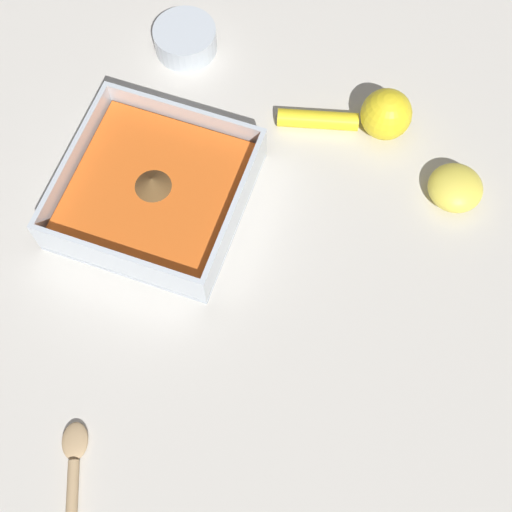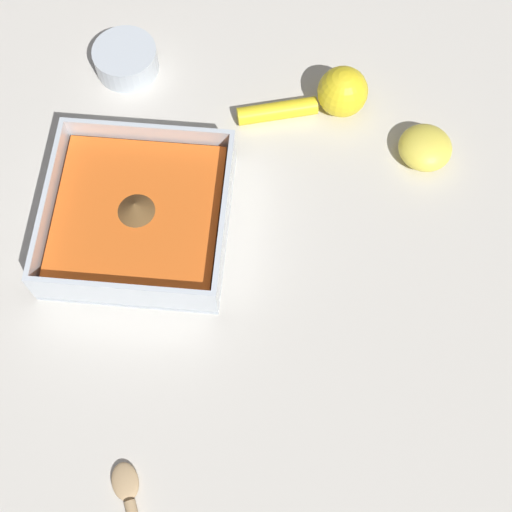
{
  "view_description": "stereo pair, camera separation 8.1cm",
  "coord_description": "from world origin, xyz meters",
  "views": [
    {
      "loc": [
        -0.24,
        0.39,
        0.77
      ],
      "look_at": [
        -0.13,
        0.08,
        0.03
      ],
      "focal_mm": 50.0,
      "sensor_mm": 36.0,
      "label": 1
    },
    {
      "loc": [
        -0.16,
        0.4,
        0.77
      ],
      "look_at": [
        -0.13,
        0.08,
        0.03
      ],
      "focal_mm": 50.0,
      "sensor_mm": 36.0,
      "label": 2
    }
  ],
  "objects": [
    {
      "name": "lemon_squeezer",
      "position": [
        -0.21,
        -0.15,
        0.03
      ],
      "size": [
        0.17,
        0.08,
        0.06
      ],
      "rotation": [
        0.0,
        0.0,
        3.41
      ],
      "color": "yellow",
      "rests_on": "ground_plane"
    },
    {
      "name": "ground_plane",
      "position": [
        0.0,
        0.0,
        0.0
      ],
      "size": [
        4.0,
        4.0,
        0.0
      ],
      "primitive_type": "plane",
      "color": "beige"
    },
    {
      "name": "square_dish",
      "position": [
        0.01,
        0.04,
        0.02
      ],
      "size": [
        0.21,
        0.21,
        0.06
      ],
      "color": "silver",
      "rests_on": "ground_plane"
    },
    {
      "name": "lemon_half",
      "position": [
        -0.33,
        -0.09,
        0.02
      ],
      "size": [
        0.07,
        0.07,
        0.04
      ],
      "color": "#EFDB4C",
      "rests_on": "ground_plane"
    },
    {
      "name": "spice_bowl",
      "position": [
        0.07,
        -0.19,
        0.02
      ],
      "size": [
        0.08,
        0.08,
        0.03
      ],
      "color": "silver",
      "rests_on": "ground_plane"
    }
  ]
}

